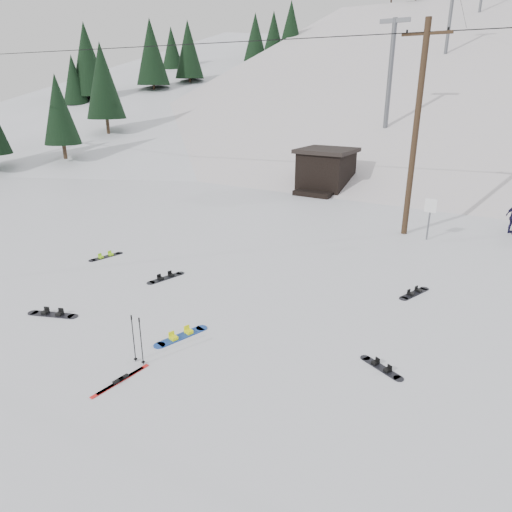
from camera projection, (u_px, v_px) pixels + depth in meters
The scene contains 18 objects.
ground at pixel (166, 367), 10.92m from camera, with size 200.00×200.00×0.00m, color silver.
ski_slope at pixel (461, 240), 59.07m from camera, with size 60.00×75.00×45.00m, color silver.
ridge_left at pixel (207, 209), 70.84m from camera, with size 34.00×85.00×38.00m, color silver.
treeline_left at pixel (178, 141), 59.70m from camera, with size 20.00×64.00×10.00m, color black, non-canonical shape.
treeline_crest at pixel (500, 129), 79.80m from camera, with size 50.00×6.00×10.00m, color black, non-canonical shape.
utility_pole at pixel (416, 129), 19.56m from camera, with size 2.00×0.26×9.00m.
trail_sign at pixel (430, 212), 19.84m from camera, with size 0.50×0.09×1.85m.
lift_hut at pixel (326, 170), 29.69m from camera, with size 3.40×4.10×2.75m.
lift_tower_near at pixel (391, 68), 34.24m from camera, with size 2.20×0.36×8.00m.
lift_tower_mid at pixel (451, 9), 48.05m from camera, with size 2.20×0.36×8.00m.
hero_snowboard at pixel (181, 336), 12.24m from camera, with size 0.68×1.61×0.12m.
hero_skis at pixel (121, 380), 10.38m from camera, with size 0.22×1.59×0.08m.
ski_poles at pixel (137, 339), 10.87m from camera, with size 0.35×0.09×1.25m.
board_scatter_a at pixel (53, 314), 13.44m from camera, with size 1.51×0.76×0.11m.
board_scatter_b at pixel (166, 278), 16.07m from camera, with size 0.57×1.50×0.11m.
board_scatter_c at pixel (106, 256), 18.13m from camera, with size 0.52×1.43×0.10m.
board_scatter_d at pixel (381, 367), 10.85m from camera, with size 1.18×0.68×0.09m.
board_scatter_f at pixel (414, 293), 14.84m from camera, with size 0.67×1.43×0.10m.
Camera 1 is at (6.75, -6.84, 6.22)m, focal length 32.00 mm.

